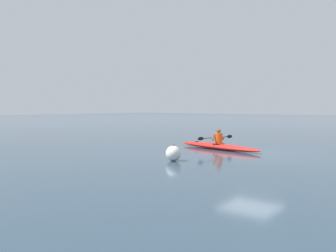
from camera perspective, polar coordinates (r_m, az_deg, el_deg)
The scene contains 4 objects.
ground_plane at distance 17.23m, azimuth 12.61°, elevation -4.10°, with size 160.00×160.00×0.00m, color #283D4C.
kayak at distance 18.46m, azimuth 7.74°, elevation -3.13°, with size 5.13×1.78×0.29m.
kayaker at distance 18.42m, azimuth 7.74°, elevation -1.76°, with size 0.68×2.41×0.73m.
mooring_buoy_channel_marker at distance 14.42m, azimuth 0.82°, elevation -4.22°, with size 0.59×0.59×0.64m.
Camera 1 is at (-7.38, 15.43, 2.11)m, focal length 39.68 mm.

